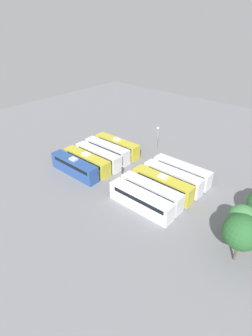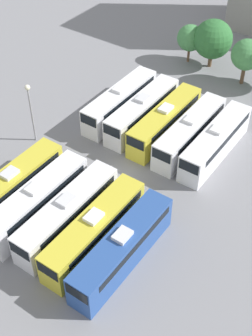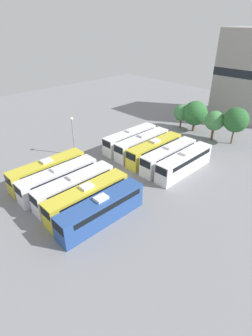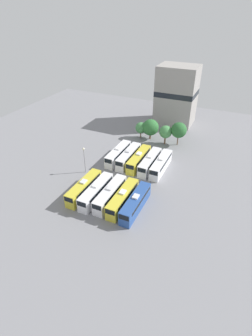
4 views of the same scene
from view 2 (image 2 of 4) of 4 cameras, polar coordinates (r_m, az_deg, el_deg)
name	(u,v)px [view 2 (image 2 of 4)]	position (r m, az deg, el deg)	size (l,w,h in m)	color
ground_plane	(121,175)	(48.50, -0.63, -0.89)	(124.06, 124.06, 0.00)	gray
bus_0	(13,186)	(46.03, -13.65, -2.13)	(2.50, 12.00, 3.72)	gold
bus_1	(37,201)	(44.14, -10.75, -3.93)	(2.50, 12.00, 3.72)	silver
bus_2	(68,213)	(42.67, -7.08, -5.43)	(2.50, 12.00, 3.72)	silver
bus_3	(95,229)	(41.17, -3.82, -7.46)	(2.50, 12.00, 3.72)	gold
bus_4	(123,248)	(39.81, -0.40, -9.70)	(2.50, 12.00, 3.72)	#284C93
bus_5	(120,101)	(55.83, -0.71, 8.18)	(2.50, 12.00, 3.72)	white
bus_6	(143,110)	(54.29, 2.03, 7.04)	(2.50, 12.00, 3.72)	silver
bus_7	(165,121)	(52.84, 4.79, 5.78)	(2.50, 12.00, 3.72)	gold
bus_8	(190,132)	(51.56, 7.81, 4.43)	(2.50, 12.00, 3.72)	silver
bus_9	(216,141)	(50.66, 10.91, 3.20)	(2.50, 12.00, 3.72)	white
worker_person	(110,177)	(47.14, -1.95, -1.13)	(0.36, 0.36, 1.73)	#333338
light_pole	(30,103)	(50.97, -11.63, 7.72)	(0.60, 0.60, 7.22)	gray
tree_0	(190,38)	(66.33, 7.83, 15.43)	(3.59, 3.59, 5.36)	brown
tree_1	(213,39)	(65.41, 10.55, 15.19)	(5.24, 5.24, 6.67)	brown
tree_2	(247,55)	(62.39, 14.49, 13.21)	(3.95, 3.95, 6.12)	brown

